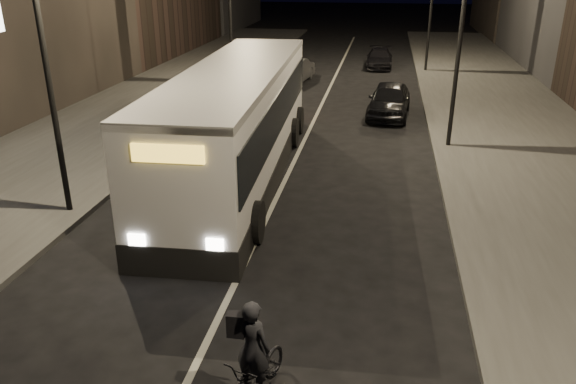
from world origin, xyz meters
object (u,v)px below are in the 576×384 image
at_px(city_bus, 238,118).
at_px(cyclist_on_bicycle, 255,367).
at_px(streetlight_left_near, 49,20).
at_px(car_far, 379,58).
at_px(streetlight_right_mid, 456,2).
at_px(car_mid, 294,70).
at_px(car_near, 389,100).

height_order(city_bus, cyclist_on_bicycle, city_bus).
relative_size(city_bus, cyclist_on_bicycle, 6.78).
height_order(streetlight_left_near, car_far, streetlight_left_near).
bearing_deg(cyclist_on_bicycle, streetlight_right_mid, 92.91).
xyz_separation_m(streetlight_right_mid, cyclist_on_bicycle, (-4.07, -14.25, -4.69)).
distance_m(streetlight_left_near, car_mid, 20.22).
bearing_deg(streetlight_left_near, streetlight_right_mid, 36.88).
xyz_separation_m(city_bus, cyclist_on_bicycle, (2.86, -10.12, -1.31)).
xyz_separation_m(cyclist_on_bicycle, car_far, (1.35, 31.54, -0.06)).
xyz_separation_m(car_mid, car_far, (4.86, 5.85, -0.13)).
bearing_deg(car_near, car_far, 97.41).
xyz_separation_m(city_bus, car_mid, (-0.65, 15.57, -1.24)).
bearing_deg(streetlight_right_mid, city_bus, -149.22).
bearing_deg(streetlight_right_mid, streetlight_left_near, -143.12).
relative_size(city_bus, car_far, 3.25).
distance_m(streetlight_right_mid, car_near, 6.77).
distance_m(streetlight_right_mid, cyclist_on_bicycle, 15.54).
bearing_deg(car_near, streetlight_left_near, -120.31).
bearing_deg(car_far, car_near, -86.82).
xyz_separation_m(streetlight_right_mid, car_mid, (-7.58, 11.44, -4.63)).
height_order(car_mid, car_far, car_mid).
height_order(cyclist_on_bicycle, car_near, cyclist_on_bicycle).
xyz_separation_m(streetlight_right_mid, car_near, (-2.02, 4.54, -4.60)).
xyz_separation_m(streetlight_left_near, city_bus, (3.73, 3.87, -3.39)).
distance_m(car_near, car_mid, 8.86).
bearing_deg(car_mid, streetlight_left_near, 86.71).
xyz_separation_m(cyclist_on_bicycle, car_near, (2.05, 18.79, 0.10)).
bearing_deg(car_near, streetlight_right_mid, -61.73).
height_order(streetlight_left_near, car_near, streetlight_left_near).
bearing_deg(cyclist_on_bicycle, streetlight_left_near, 155.39).
relative_size(car_near, car_far, 1.07).
distance_m(streetlight_right_mid, city_bus, 8.75).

